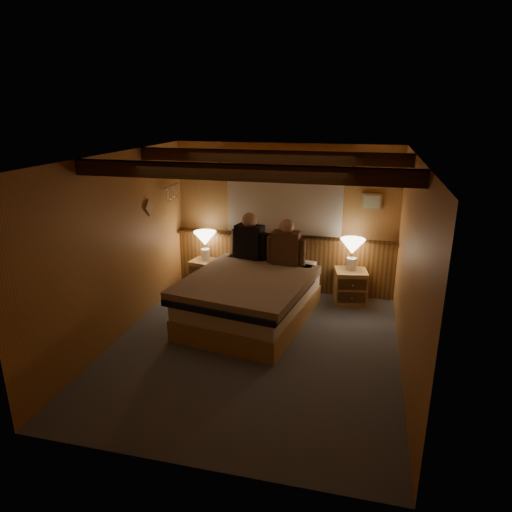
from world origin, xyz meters
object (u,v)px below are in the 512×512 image
(lamp_left, at_px, (205,240))
(nightstand_left, at_px, (206,274))
(person_right, at_px, (286,246))
(nightstand_right, at_px, (350,286))
(bed, at_px, (250,298))
(lamp_right, at_px, (352,248))
(duffel_bag, at_px, (206,299))
(person_left, at_px, (250,239))

(lamp_left, bearing_deg, nightstand_left, -84.15)
(lamp_left, relative_size, person_right, 0.68)
(nightstand_left, distance_m, lamp_left, 0.59)
(nightstand_left, relative_size, nightstand_right, 0.96)
(bed, xyz_separation_m, lamp_left, (-1.05, 1.10, 0.47))
(nightstand_right, height_order, lamp_right, lamp_right)
(lamp_left, bearing_deg, person_right, -17.99)
(lamp_right, bearing_deg, bed, -141.08)
(bed, distance_m, person_right, 0.96)
(nightstand_left, bearing_deg, lamp_right, 12.60)
(lamp_left, relative_size, lamp_right, 0.98)
(duffel_bag, bearing_deg, lamp_right, 26.87)
(lamp_left, xyz_separation_m, person_right, (1.44, -0.47, 0.15))
(bed, bearing_deg, nightstand_right, 47.49)
(bed, relative_size, nightstand_left, 4.37)
(nightstand_right, height_order, person_left, person_left)
(bed, bearing_deg, lamp_left, 143.52)
(lamp_left, distance_m, duffel_bag, 1.08)
(bed, relative_size, lamp_left, 4.69)
(nightstand_left, xyz_separation_m, lamp_left, (-0.00, 0.04, 0.58))
(nightstand_right, relative_size, duffel_bag, 1.11)
(lamp_left, height_order, person_left, person_left)
(nightstand_left, relative_size, lamp_right, 1.05)
(bed, height_order, nightstand_right, bed)
(person_left, bearing_deg, nightstand_right, 23.17)
(lamp_left, xyz_separation_m, person_left, (0.84, -0.31, 0.16))
(person_right, bearing_deg, nightstand_left, 166.37)
(bed, xyz_separation_m, person_right, (0.39, 0.63, 0.62))
(lamp_right, relative_size, person_right, 0.69)
(lamp_left, height_order, person_right, person_right)
(nightstand_left, bearing_deg, duffel_bag, -58.76)
(nightstand_left, relative_size, person_right, 0.73)
(bed, height_order, lamp_right, lamp_right)
(nightstand_left, distance_m, lamp_right, 2.47)
(nightstand_right, height_order, lamp_left, lamp_left)
(lamp_right, xyz_separation_m, person_left, (-1.55, -0.30, 0.12))
(nightstand_left, relative_size, duffel_bag, 1.06)
(bed, distance_m, nightstand_right, 1.71)
(nightstand_left, height_order, person_right, person_right)
(bed, xyz_separation_m, nightstand_right, (1.35, 1.04, -0.10))
(lamp_left, bearing_deg, person_left, -20.37)
(lamp_right, relative_size, person_left, 0.66)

